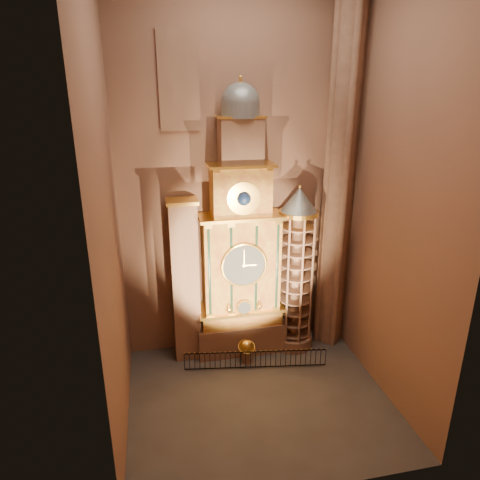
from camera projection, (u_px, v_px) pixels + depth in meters
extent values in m
plane|color=#383330|center=(259.00, 398.00, 23.51)|extent=(14.00, 14.00, 0.00)
plane|color=#905F4D|center=(237.00, 180.00, 25.43)|extent=(22.00, 0.00, 22.00)
plane|color=#905F4D|center=(106.00, 213.00, 18.54)|extent=(0.00, 22.00, 22.00)
plane|color=#905F4D|center=(399.00, 197.00, 21.24)|extent=(0.00, 22.00, 22.00)
cube|color=#8C634C|center=(240.00, 335.00, 27.80)|extent=(5.60, 2.20, 2.00)
cube|color=maroon|center=(240.00, 314.00, 27.31)|extent=(5.00, 2.00, 1.00)
cube|color=#FFC34B|center=(241.00, 307.00, 27.08)|extent=(5.40, 2.30, 0.18)
cube|color=maroon|center=(240.00, 264.00, 26.16)|extent=(4.60, 2.00, 6.00)
cylinder|color=black|center=(209.00, 272.00, 24.97)|extent=(0.32, 0.32, 5.60)
cylinder|color=black|center=(231.00, 270.00, 25.22)|extent=(0.32, 0.32, 5.60)
cylinder|color=black|center=(256.00, 268.00, 25.51)|extent=(0.32, 0.32, 5.60)
cylinder|color=black|center=(277.00, 266.00, 25.76)|extent=(0.32, 0.32, 5.60)
cube|color=#FFC34B|center=(241.00, 216.00, 25.10)|extent=(5.00, 2.25, 0.18)
cylinder|color=#2D3033|center=(244.00, 265.00, 25.12)|extent=(2.60, 0.12, 2.60)
torus|color=#FFC34B|center=(244.00, 266.00, 25.08)|extent=(2.80, 0.16, 2.80)
cylinder|color=#FFC34B|center=(244.00, 307.00, 25.87)|extent=(0.90, 0.10, 0.90)
sphere|color=#FFC34B|center=(229.00, 309.00, 25.75)|extent=(0.36, 0.36, 0.36)
sphere|color=#FFC34B|center=(259.00, 306.00, 26.12)|extent=(0.36, 0.36, 0.36)
cube|color=maroon|center=(240.00, 192.00, 24.67)|extent=(3.40, 1.80, 3.00)
sphere|color=#0C1B3C|center=(244.00, 199.00, 23.90)|extent=(0.80, 0.80, 0.80)
cube|color=#FFC34B|center=(241.00, 165.00, 24.12)|extent=(3.80, 2.00, 0.15)
cube|color=#8C634C|center=(240.00, 142.00, 23.75)|extent=(2.40, 1.60, 2.60)
sphere|color=slate|center=(240.00, 103.00, 23.06)|extent=(2.10, 2.10, 2.10)
cylinder|color=#FFC34B|center=(240.00, 85.00, 22.76)|extent=(0.14, 0.14, 0.80)
cube|color=#8C634C|center=(185.00, 283.00, 25.83)|extent=(1.60, 1.40, 10.00)
cube|color=#FFC34B|center=(187.00, 316.00, 26.10)|extent=(1.35, 0.10, 2.10)
cube|color=#461712|center=(187.00, 316.00, 26.04)|extent=(1.05, 0.04, 1.75)
cube|color=#FFC34B|center=(186.00, 277.00, 25.24)|extent=(1.35, 0.10, 2.10)
cube|color=#461712|center=(186.00, 277.00, 25.19)|extent=(1.05, 0.04, 1.75)
cube|color=#FFC34B|center=(184.00, 235.00, 24.39)|extent=(1.35, 0.10, 2.10)
cube|color=#461712|center=(184.00, 236.00, 24.33)|extent=(1.05, 0.04, 1.75)
cube|color=#FFC34B|center=(182.00, 201.00, 24.15)|extent=(1.80, 1.60, 0.20)
cylinder|color=#8C634C|center=(293.00, 339.00, 28.40)|extent=(2.50, 2.50, 0.80)
cylinder|color=#8C634C|center=(296.00, 277.00, 26.92)|extent=(0.70, 0.70, 8.20)
cylinder|color=#FFC34B|center=(299.00, 213.00, 25.53)|extent=(2.40, 2.40, 0.25)
cone|color=slate|center=(299.00, 200.00, 25.27)|extent=(2.30, 2.30, 1.50)
sphere|color=#FFC34B|center=(300.00, 187.00, 25.00)|extent=(0.20, 0.20, 0.20)
cylinder|color=#8C634C|center=(340.00, 179.00, 25.68)|extent=(1.60, 1.60, 22.00)
cylinder|color=#8C634C|center=(352.00, 178.00, 25.84)|extent=(0.44, 0.44, 22.00)
cylinder|color=#8C634C|center=(327.00, 179.00, 25.53)|extent=(0.44, 0.44, 22.00)
cylinder|color=#8C634C|center=(334.00, 176.00, 26.42)|extent=(0.44, 0.44, 22.00)
cylinder|color=#8C634C|center=(345.00, 181.00, 24.95)|extent=(0.44, 0.44, 22.00)
cube|color=navy|center=(179.00, 81.00, 22.95)|extent=(2.00, 0.10, 5.00)
cube|color=#8C634C|center=(179.00, 81.00, 22.89)|extent=(2.20, 0.06, 5.20)
cylinder|color=#8C634C|center=(247.00, 357.00, 26.57)|extent=(0.58, 0.58, 0.68)
sphere|color=gold|center=(247.00, 347.00, 26.31)|extent=(0.87, 0.87, 0.87)
torus|color=gold|center=(247.00, 347.00, 26.31)|extent=(1.08, 1.02, 0.47)
cube|color=black|center=(256.00, 352.00, 25.67)|extent=(8.49, 1.33, 0.05)
cube|color=black|center=(256.00, 367.00, 26.02)|extent=(8.49, 1.33, 0.05)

